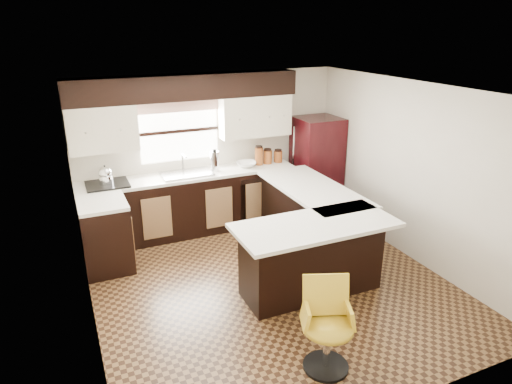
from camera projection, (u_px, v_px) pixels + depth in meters
name	position (u px, v px, depth m)	size (l,w,h in m)	color
floor	(270.00, 283.00, 5.76)	(4.40, 4.40, 0.00)	#49301A
ceiling	(272.00, 91.00, 4.92)	(4.40, 4.40, 0.00)	silver
wall_back	(211.00, 150.00, 7.23)	(4.40, 4.40, 0.00)	beige
wall_front	(397.00, 288.00, 3.46)	(4.40, 4.40, 0.00)	beige
wall_left	(82.00, 225.00, 4.54)	(4.40, 4.40, 0.00)	beige
wall_right	(411.00, 172.00, 6.14)	(4.40, 4.40, 0.00)	beige
base_cab_back	(191.00, 204.00, 7.06)	(3.30, 0.60, 0.90)	black
base_cab_left	(106.00, 237.00, 5.99)	(0.60, 0.70, 0.90)	black
counter_back	(190.00, 175.00, 6.89)	(3.30, 0.60, 0.04)	silver
counter_left	(102.00, 203.00, 5.82)	(0.60, 0.70, 0.04)	silver
soffit	(186.00, 87.00, 6.57)	(3.40, 0.35, 0.36)	black
upper_cab_left	(102.00, 129.00, 6.28)	(0.94, 0.35, 0.64)	beige
upper_cab_right	(255.00, 116.00, 7.15)	(1.14, 0.35, 0.64)	beige
window_pane	(179.00, 131.00, 6.90)	(1.20, 0.02, 0.90)	white
valance	(178.00, 106.00, 6.73)	(1.30, 0.06, 0.18)	#D19B93
sink	(187.00, 174.00, 6.84)	(0.75, 0.45, 0.03)	#B2B2B7
dishwasher	(258.00, 202.00, 7.20)	(0.58, 0.03, 0.78)	black
cooktop	(107.00, 184.00, 6.41)	(0.58, 0.50, 0.03)	black
peninsula_long	(308.00, 220.00, 6.48)	(0.60, 1.95, 0.90)	black
peninsula_return	(311.00, 258.00, 5.45)	(1.65, 0.60, 0.90)	black
counter_pen_long	(313.00, 189.00, 6.33)	(0.84, 1.95, 0.04)	silver
counter_pen_return	(316.00, 225.00, 5.20)	(1.89, 0.84, 0.04)	silver
refrigerator	(316.00, 166.00, 7.69)	(0.70, 0.68, 1.64)	black
bar_chair	(328.00, 328.00, 4.20)	(0.48, 0.48, 0.89)	gold
kettle	(105.00, 174.00, 6.35)	(0.20, 0.20, 0.27)	silver
percolator	(215.00, 161.00, 6.99)	(0.14, 0.14, 0.31)	silver
mixing_bowl	(246.00, 164.00, 7.23)	(0.31, 0.31, 0.08)	white
canister_large	(259.00, 156.00, 7.30)	(0.13, 0.13, 0.28)	brown
canister_med	(268.00, 157.00, 7.36)	(0.14, 0.14, 0.22)	brown
canister_small	(278.00, 157.00, 7.44)	(0.14, 0.14, 0.18)	brown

